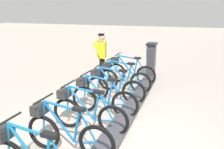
# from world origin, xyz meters

# --- Properties ---
(ground_plane) EXTENTS (60.00, 60.00, 0.00)m
(ground_plane) POSITION_xyz_m (0.00, 0.00, 0.00)
(ground_plane) COLOR #BCB1A5
(dock_rail_base) EXTENTS (0.44, 8.52, 0.10)m
(dock_rail_base) POSITION_xyz_m (0.00, 0.00, 0.05)
(dock_rail_base) COLOR #47474C
(dock_rail_base) RESTS_ON ground
(payment_kiosk) EXTENTS (0.36, 0.52, 1.28)m
(payment_kiosk) POSITION_xyz_m (0.05, -4.73, 0.67)
(payment_kiosk) COLOR #38383D
(payment_kiosk) RESTS_ON ground
(bike_docked_0) EXTENTS (1.72, 0.54, 1.02)m
(bike_docked_0) POSITION_xyz_m (0.62, -3.66, 0.43)
(bike_docked_0) COLOR black
(bike_docked_0) RESTS_ON ground
(bike_docked_1) EXTENTS (1.72, 0.54, 1.02)m
(bike_docked_1) POSITION_xyz_m (0.62, -2.81, 0.43)
(bike_docked_1) COLOR black
(bike_docked_1) RESTS_ON ground
(bike_docked_2) EXTENTS (1.72, 0.54, 1.02)m
(bike_docked_2) POSITION_xyz_m (0.62, -1.95, 0.43)
(bike_docked_2) COLOR black
(bike_docked_2) RESTS_ON ground
(bike_docked_3) EXTENTS (1.72, 0.54, 1.02)m
(bike_docked_3) POSITION_xyz_m (0.62, -1.09, 0.43)
(bike_docked_3) COLOR black
(bike_docked_3) RESTS_ON ground
(bike_docked_4) EXTENTS (1.72, 0.54, 1.02)m
(bike_docked_4) POSITION_xyz_m (0.62, -0.23, 0.43)
(bike_docked_4) COLOR black
(bike_docked_4) RESTS_ON ground
(bike_docked_5) EXTENTS (1.72, 0.54, 1.02)m
(bike_docked_5) POSITION_xyz_m (0.62, 0.63, 0.43)
(bike_docked_5) COLOR black
(bike_docked_5) RESTS_ON ground
(worker_near_rack) EXTENTS (0.50, 0.67, 1.66)m
(worker_near_rack) POSITION_xyz_m (1.63, -3.73, 0.91)
(worker_near_rack) COLOR white
(worker_near_rack) RESTS_ON ground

